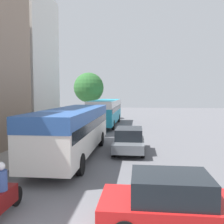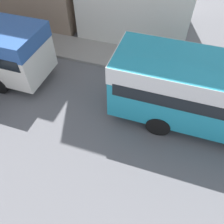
{
  "view_description": "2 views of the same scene",
  "coord_description": "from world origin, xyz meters",
  "px_view_note": "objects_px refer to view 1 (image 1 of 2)",
  "views": [
    {
      "loc": [
        2.04,
        -5.35,
        3.74
      ],
      "look_at": [
        -0.44,
        17.74,
        1.99
      ],
      "focal_mm": 40.0,
      "sensor_mm": 36.0,
      "label": 1
    },
    {
      "loc": [
        5.16,
        19.63,
        7.58
      ],
      "look_at": [
        0.35,
        18.04,
        1.69
      ],
      "focal_mm": 35.0,
      "sensor_mm": 36.0,
      "label": 2
    }
  ],
  "objects_px": {
    "bus_lead": "(74,125)",
    "bus_following": "(106,109)",
    "car_crossing": "(129,140)",
    "motorcycle_behind_lead": "(3,196)",
    "car_far_curb": "(170,201)"
  },
  "relations": [
    {
      "from": "bus_lead",
      "to": "bus_following",
      "type": "xyz_separation_m",
      "value": [
        0.03,
        14.47,
        0.07
      ]
    },
    {
      "from": "bus_lead",
      "to": "car_crossing",
      "type": "height_order",
      "value": "bus_lead"
    },
    {
      "from": "motorcycle_behind_lead",
      "to": "bus_lead",
      "type": "bearing_deg",
      "value": 88.05
    },
    {
      "from": "bus_lead",
      "to": "motorcycle_behind_lead",
      "type": "xyz_separation_m",
      "value": [
        -0.25,
        -7.3,
        -1.17
      ]
    },
    {
      "from": "bus_following",
      "to": "car_far_curb",
      "type": "height_order",
      "value": "bus_following"
    },
    {
      "from": "bus_lead",
      "to": "bus_following",
      "type": "distance_m",
      "value": 14.47
    },
    {
      "from": "car_crossing",
      "to": "car_far_curb",
      "type": "xyz_separation_m",
      "value": [
        1.48,
        -8.83,
        -0.01
      ]
    },
    {
      "from": "bus_lead",
      "to": "bus_following",
      "type": "bearing_deg",
      "value": 89.88
    },
    {
      "from": "bus_lead",
      "to": "car_crossing",
      "type": "relative_size",
      "value": 2.45
    },
    {
      "from": "car_far_curb",
      "to": "car_crossing",
      "type": "bearing_deg",
      "value": -170.48
    },
    {
      "from": "car_crossing",
      "to": "car_far_curb",
      "type": "distance_m",
      "value": 8.95
    },
    {
      "from": "car_far_curb",
      "to": "bus_lead",
      "type": "bearing_deg",
      "value": -147.62
    },
    {
      "from": "bus_lead",
      "to": "car_crossing",
      "type": "distance_m",
      "value": 3.66
    },
    {
      "from": "motorcycle_behind_lead",
      "to": "car_far_curb",
      "type": "bearing_deg",
      "value": -0.57
    },
    {
      "from": "motorcycle_behind_lead",
      "to": "car_crossing",
      "type": "height_order",
      "value": "motorcycle_behind_lead"
    }
  ]
}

